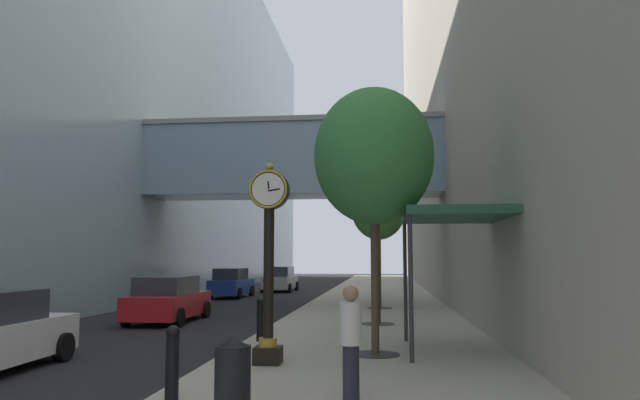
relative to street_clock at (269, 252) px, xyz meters
name	(u,v)px	position (x,y,z in m)	size (l,w,h in m)	color
ground_plane	(316,301)	(-1.30, 19.78, -2.44)	(110.00, 110.00, 0.00)	black
sidewalk_right	(377,296)	(2.00, 22.78, -2.37)	(6.59, 80.00, 0.14)	#ADA593
building_block_left	(130,77)	(-13.70, 22.72, 11.46)	(23.89, 80.00, 27.92)	#849EB2
street_clock	(269,252)	(0.00, 0.00, 0.00)	(0.84, 0.55, 4.19)	black
bollard_nearest	(172,361)	(-0.85, -3.23, -1.70)	(0.22, 0.22, 1.14)	black
bollard_third	(260,318)	(-0.85, 3.24, -1.70)	(0.22, 0.22, 1.14)	black
street_tree_near	(374,157)	(2.20, 1.38, 2.24)	(2.79, 2.79, 6.16)	#333335
street_tree_mid_near	(377,181)	(2.20, 7.56, 2.48)	(2.29, 2.29, 6.12)	#333335
street_tree_mid_far	(379,209)	(2.20, 13.74, 2.06)	(2.42, 2.42, 5.77)	#333335
trash_bin	(233,373)	(0.24, -3.75, -1.76)	(0.53, 0.53, 1.05)	black
pedestrian_walking	(351,338)	(1.88, -2.87, -1.36)	(0.40, 0.40, 1.75)	#23232D
storefront_awning	(452,218)	(4.05, 2.06, 0.85)	(2.40, 3.60, 3.30)	#235138
car_silver_mid	(280,279)	(-4.82, 28.36, -1.60)	(2.09, 4.44, 1.73)	#B7BABF
car_blue_far	(231,283)	(-6.57, 21.81, -1.60)	(2.05, 4.12, 1.73)	navy
car_red_trailing	(168,300)	(-5.43, 8.65, -1.63)	(2.15, 4.64, 1.66)	#AD191E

